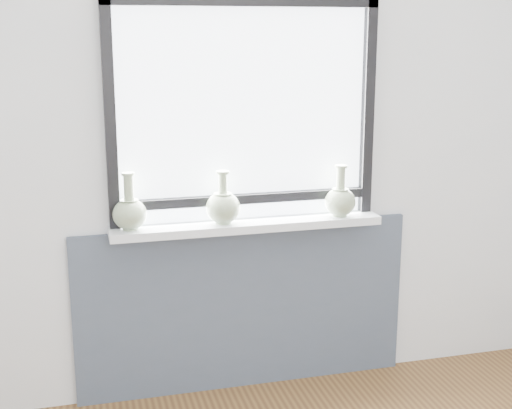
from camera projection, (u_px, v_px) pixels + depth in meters
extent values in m
cube|color=silver|center=(242.00, 136.00, 3.43)|extent=(3.60, 0.02, 2.60)
cube|color=#414B5D|center=(244.00, 307.00, 3.61)|extent=(1.70, 0.03, 0.86)
cube|color=silver|center=(248.00, 225.00, 3.44)|extent=(1.32, 0.18, 0.04)
cube|color=black|center=(110.00, 115.00, 3.20)|extent=(0.05, 0.06, 1.05)
cube|color=black|center=(367.00, 107.00, 3.51)|extent=(0.05, 0.06, 1.05)
cube|color=black|center=(244.00, 1.00, 3.24)|extent=(1.30, 0.06, 0.05)
cube|color=black|center=(245.00, 199.00, 3.46)|extent=(1.20, 0.05, 0.04)
cube|color=white|center=(243.00, 116.00, 3.39)|extent=(1.20, 0.01, 1.00)
cylinder|color=#9CB189|center=(130.00, 229.00, 3.29)|extent=(0.07, 0.07, 0.01)
ellipsoid|color=#9CB189|center=(130.00, 214.00, 3.27)|extent=(0.16, 0.16, 0.14)
cone|color=#9CB189|center=(129.00, 203.00, 3.26)|extent=(0.09, 0.09, 0.03)
cylinder|color=#9CB189|center=(129.00, 189.00, 3.24)|extent=(0.05, 0.05, 0.13)
cylinder|color=#9CB189|center=(128.00, 174.00, 3.23)|extent=(0.06, 0.06, 0.01)
cylinder|color=#9CB189|center=(223.00, 222.00, 3.40)|extent=(0.07, 0.07, 0.01)
ellipsoid|color=#9CB189|center=(223.00, 208.00, 3.38)|extent=(0.16, 0.16, 0.15)
cone|color=#9CB189|center=(223.00, 196.00, 3.36)|extent=(0.09, 0.09, 0.03)
cylinder|color=#9CB189|center=(223.00, 185.00, 3.35)|extent=(0.04, 0.04, 0.11)
cylinder|color=#9CB189|center=(223.00, 172.00, 3.34)|extent=(0.06, 0.06, 0.01)
cylinder|color=#9CB189|center=(340.00, 215.00, 3.53)|extent=(0.07, 0.07, 0.01)
ellipsoid|color=#9CB189|center=(340.00, 202.00, 3.51)|extent=(0.15, 0.15, 0.14)
cone|color=#9CB189|center=(340.00, 191.00, 3.50)|extent=(0.08, 0.08, 0.03)
cylinder|color=#9CB189|center=(341.00, 180.00, 3.49)|extent=(0.04, 0.04, 0.12)
cylinder|color=#9CB189|center=(341.00, 166.00, 3.47)|extent=(0.06, 0.06, 0.01)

